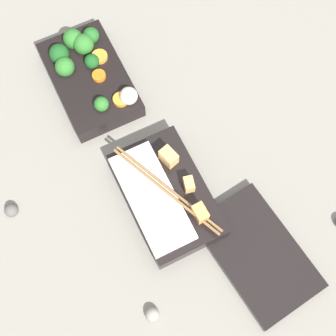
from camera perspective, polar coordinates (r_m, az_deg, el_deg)
name	(u,v)px	position (r m, az deg, el deg)	size (l,w,h in m)	color
ground_plane	(130,144)	(0.86, -4.60, 2.99)	(3.00, 3.00, 0.00)	gray
bento_tray_vegetable	(88,74)	(0.90, -9.67, 11.18)	(0.21, 0.13, 0.07)	black
bento_tray_rice	(165,195)	(0.80, -0.31, -3.32)	(0.21, 0.13, 0.07)	black
bento_lid	(257,254)	(0.80, 10.86, -10.23)	(0.21, 0.13, 0.02)	black
pebble_1	(11,210)	(0.85, -18.54, -4.91)	(0.02, 0.02, 0.02)	#595651
pebble_2	(152,314)	(0.78, -1.93, -17.39)	(0.02, 0.02, 0.02)	gray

